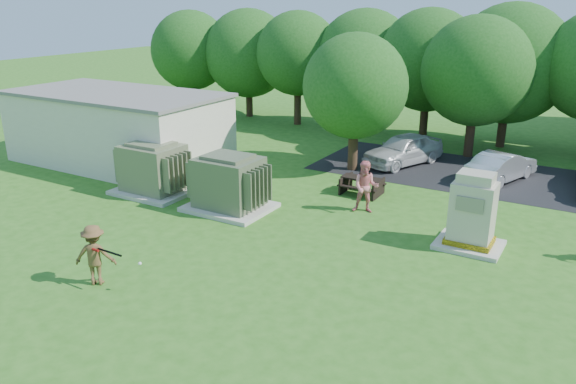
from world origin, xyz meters
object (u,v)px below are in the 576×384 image
Objects in this scene: transformer_left at (153,169)px; car_silver_a at (502,166)px; picnic_table at (362,184)px; transformer_right at (229,184)px; generator_cabinet at (472,215)px; person_at_picnic at (366,187)px; car_white at (403,149)px; batter at (95,255)px.

car_silver_a is (11.66, 8.72, -0.34)m from transformer_left.
transformer_right is at bearing -131.39° from picnic_table.
generator_cabinet is 7.67m from car_silver_a.
transformer_left reaches higher than picnic_table.
person_at_picnic is at bearing 15.46° from transformer_left.
generator_cabinet is 0.57× the size of car_white.
car_white is at bearing 122.10° from generator_cabinet.
generator_cabinet is 9.35m from car_white.
batter is at bearing -107.20° from picnic_table.
car_white is 4.47m from car_silver_a.
generator_cabinet is (8.46, 1.08, 0.09)m from transformer_right.
generator_cabinet reaches higher than person_at_picnic.
person_at_picnic is at bearing 79.85° from car_silver_a.
transformer_right is 5.39m from picnic_table.
car_white is (7.19, 8.99, -0.25)m from transformer_left.
generator_cabinet reaches higher than batter.
transformer_left is at bearing -174.94° from generator_cabinet.
person_at_picnic is at bearing -145.26° from batter.
batter is at bearing -58.47° from transformer_left.
picnic_table is 0.84× the size of person_at_picnic.
picnic_table is 0.43× the size of car_silver_a.
person_at_picnic is at bearing 26.89° from transformer_right.
car_silver_a reaches higher than picnic_table.
car_white is at bearing 14.93° from car_silver_a.
transformer_left is at bearing 180.00° from transformer_right.
car_silver_a is (7.96, 8.72, -0.34)m from transformer_right.
transformer_right reaches higher than picnic_table.
batter is at bearing -79.49° from car_white.
batter is at bearing 81.67° from car_silver_a.
transformer_right is at bearing 66.03° from car_silver_a.
batter is (0.29, -6.50, -0.12)m from transformer_right.
transformer_right is at bearing -89.04° from car_white.
generator_cabinet is 0.64× the size of car_silver_a.
transformer_right is 9.65m from car_white.
car_white is at bearing 51.33° from transformer_left.
car_white is (-0.94, 6.74, -0.24)m from person_at_picnic.
transformer_left is at bearing -88.37° from batter.
picnic_table is 11.03m from batter.
person_at_picnic is (4.15, 8.75, 0.11)m from batter.
transformer_right is 4.97m from person_at_picnic.
generator_cabinet reaches higher than transformer_left.
batter is at bearing -137.16° from generator_cabinet.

